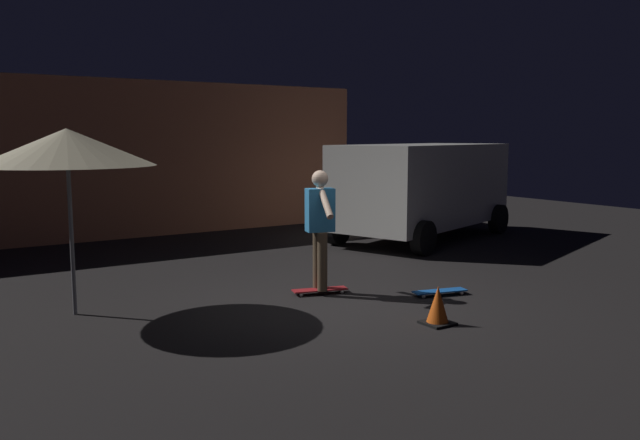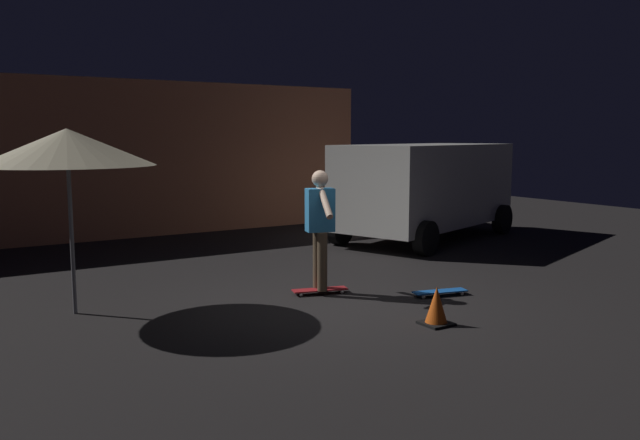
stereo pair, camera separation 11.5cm
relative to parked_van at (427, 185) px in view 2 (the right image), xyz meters
name	(u,v)px [view 2 (the right image)]	position (x,y,z in m)	size (l,w,h in m)	color
ground_plane	(335,303)	(-4.63, -3.47, -1.16)	(28.00, 28.00, 0.00)	black
low_building	(101,157)	(-5.46, 5.47, 0.55)	(11.76, 4.02, 3.41)	#B76B4C
parked_van	(427,185)	(0.00, 0.00, 0.00)	(4.97, 3.46, 2.03)	silver
patio_umbrella	(67,147)	(-7.68, -2.19, 0.91)	(2.10, 2.10, 2.30)	slate
skateboard_ridden	(320,290)	(-4.54, -2.95, -1.11)	(0.81, 0.40, 0.07)	#AD1E23
skateboard_spare	(440,292)	(-3.18, -3.93, -1.11)	(0.81, 0.38, 0.07)	#1959B2
skater	(320,221)	(-4.54, -2.95, -0.12)	(0.42, 0.97, 1.67)	brown
traffic_cone	(436,307)	(-4.17, -4.95, -0.95)	(0.34, 0.34, 0.46)	black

